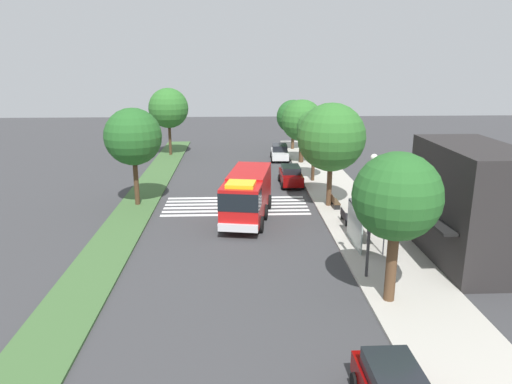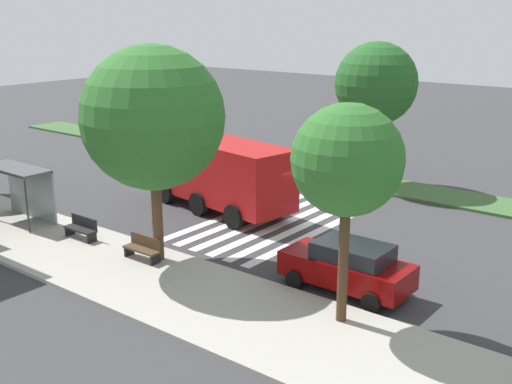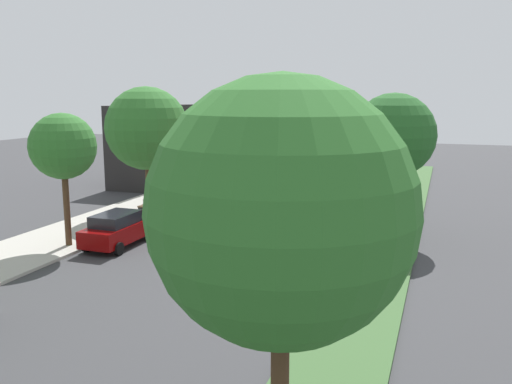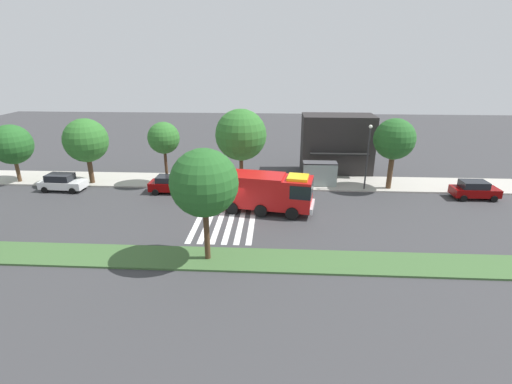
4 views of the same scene
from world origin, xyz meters
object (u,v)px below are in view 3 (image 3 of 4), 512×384
at_px(fire_truck, 261,183).
at_px(parked_car_east, 283,161).
at_px(sidewalk_tree_far_east, 236,122).
at_px(street_lamp, 230,138).
at_px(median_tree_far_west, 281,212).
at_px(sidewalk_tree_east, 147,129).
at_px(bench_west_of_shelter, 148,204).
at_px(parked_car_mid, 118,229).
at_px(bus_stop_shelter, 199,169).
at_px(bench_near_shelter, 175,194).
at_px(median_tree_west, 393,136).
at_px(sidewalk_tree_center, 63,147).

xyz_separation_m(fire_truck, parked_car_east, (19.75, 4.27, -1.05)).
bearing_deg(parked_car_east, sidewalk_tree_far_east, 163.08).
height_order(street_lamp, median_tree_far_west, median_tree_far_west).
relative_size(parked_car_east, sidewalk_tree_east, 0.54).
bearing_deg(bench_west_of_shelter, sidewalk_tree_far_east, -1.45).
xyz_separation_m(parked_car_mid, sidewalk_tree_far_east, (22.04, 2.20, 4.33)).
bearing_deg(median_tree_far_west, street_lamp, 23.43).
bearing_deg(bench_west_of_shelter, parked_car_east, -6.60).
height_order(bus_stop_shelter, sidewalk_tree_far_east, sidewalk_tree_far_east).
xyz_separation_m(fire_truck, sidewalk_tree_east, (-2.93, 6.47, 3.55)).
bearing_deg(median_tree_far_west, bench_near_shelter, 31.39).
bearing_deg(parked_car_mid, median_tree_west, -65.30).
distance_m(street_lamp, sidewalk_tree_far_east, 2.85).
bearing_deg(street_lamp, fire_truck, -148.05).
height_order(bench_west_of_shelter, sidewalk_tree_center, sidewalk_tree_center).
relative_size(fire_truck, bench_west_of_shelter, 5.42).
bearing_deg(sidewalk_tree_center, bench_west_of_shelter, 2.55).
xyz_separation_m(fire_truck, sidewalk_tree_center, (-10.84, 6.47, 3.13)).
bearing_deg(median_tree_far_west, sidewalk_tree_east, 35.50).
height_order(parked_car_east, sidewalk_tree_far_east, sidewalk_tree_far_east).
height_order(bench_west_of_shelter, sidewalk_tree_east, sidewalk_tree_east).
xyz_separation_m(sidewalk_tree_center, median_tree_far_west, (-13.12, -15.00, 0.56)).
relative_size(parked_car_east, sidewalk_tree_center, 0.65).
distance_m(parked_car_east, median_tree_west, 27.22).
bearing_deg(bench_west_of_shelter, median_tree_west, -95.04).
bearing_deg(parked_car_east, sidewalk_tree_east, 173.94).
relative_size(fire_truck, sidewalk_tree_east, 1.09).
bearing_deg(median_tree_west, bus_stop_shelter, 59.45).
xyz_separation_m(bus_stop_shelter, median_tree_far_west, (-29.20, -15.36, 3.75)).
relative_size(street_lamp, sidewalk_tree_east, 0.83).
height_order(sidewalk_tree_far_east, median_tree_far_west, median_tree_far_west).
distance_m(parked_car_east, median_tree_far_west, 45.79).
bearing_deg(sidewalk_tree_east, bench_west_of_shelter, 39.22).
bearing_deg(street_lamp, median_tree_west, -132.89).
distance_m(parked_car_mid, bench_west_of_shelter, 7.74).
bearing_deg(median_tree_far_west, parked_car_east, 16.32).
height_order(parked_car_east, bus_stop_shelter, bus_stop_shelter).
bearing_deg(sidewalk_tree_east, parked_car_east, -5.54).
distance_m(bench_near_shelter, sidewalk_tree_center, 12.89).
distance_m(bench_near_shelter, street_lamp, 9.19).
distance_m(sidewalk_tree_center, median_tree_far_west, 19.93).
distance_m(sidewalk_tree_center, sidewalk_tree_east, 7.93).
height_order(fire_truck, bench_near_shelter, fire_truck).
relative_size(fire_truck, sidewalk_tree_far_east, 1.21).
bearing_deg(parked_car_mid, median_tree_far_west, -138.14).
height_order(fire_truck, sidewalk_tree_far_east, sidewalk_tree_far_east).
height_order(bench_west_of_shelter, median_tree_west, median_tree_west).
xyz_separation_m(sidewalk_tree_center, sidewalk_tree_far_east, (23.12, 0.00, 0.15)).
xyz_separation_m(bus_stop_shelter, median_tree_west, (-9.06, -15.36, 3.60)).
distance_m(bus_stop_shelter, median_tree_far_west, 33.20).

